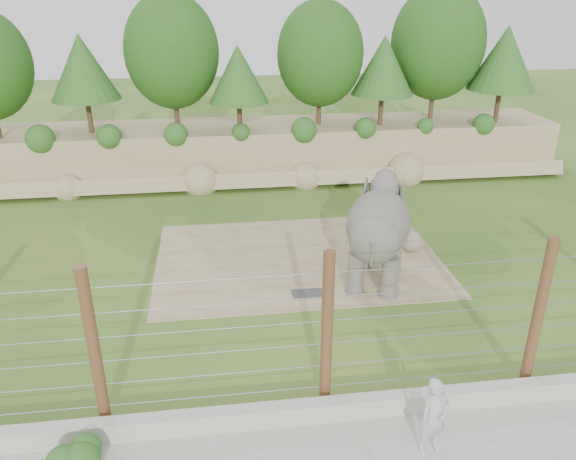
{
  "coord_description": "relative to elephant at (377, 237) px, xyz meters",
  "views": [
    {
      "loc": [
        -2.24,
        -14.71,
        9.15
      ],
      "look_at": [
        0.0,
        2.0,
        1.6
      ],
      "focal_mm": 35.0,
      "sensor_mm": 36.0,
      "label": 1
    }
  ],
  "objects": [
    {
      "name": "elephant",
      "position": [
        0.0,
        0.0,
        0.0
      ],
      "size": [
        3.09,
        4.36,
        3.24
      ],
      "primitive_type": null,
      "rotation": [
        0.0,
        0.0,
        -0.38
      ],
      "color": "#5E5953",
      "rests_on": "ground"
    },
    {
      "name": "retaining_wall",
      "position": [
        -2.75,
        -6.02,
        -1.37
      ],
      "size": [
        26.0,
        0.35,
        0.5
      ],
      "primitive_type": "cube",
      "color": "#A1A095",
      "rests_on": "ground"
    },
    {
      "name": "dirt_patch",
      "position": [
        -2.25,
        1.98,
        -1.61
      ],
      "size": [
        10.0,
        7.0,
        0.02
      ],
      "primitive_type": "cube",
      "color": "#8E7559",
      "rests_on": "ground"
    },
    {
      "name": "drain_grate",
      "position": [
        -2.32,
        -0.55,
        -1.59
      ],
      "size": [
        1.0,
        0.6,
        0.03
      ],
      "primitive_type": "cube",
      "color": "#262628",
      "rests_on": "dirt_patch"
    },
    {
      "name": "walkway_shrub",
      "position": [
        -8.09,
        -6.82,
        -1.21
      ],
      "size": [
        0.8,
        0.8,
        0.8
      ],
      "primitive_type": "sphere",
      "color": "#2B591F",
      "rests_on": "walkway"
    },
    {
      "name": "zookeeper",
      "position": [
        -0.82,
        -7.24,
        -0.71
      ],
      "size": [
        0.75,
        0.6,
        1.81
      ],
      "primitive_type": "imported",
      "rotation": [
        0.0,
        0.0,
        0.28
      ],
      "color": "#A2A7AB",
      "rests_on": "walkway"
    },
    {
      "name": "ground",
      "position": [
        -2.75,
        -1.02,
        -1.62
      ],
      "size": [
        90.0,
        90.0,
        0.0
      ],
      "primitive_type": "plane",
      "color": "#2B5D19",
      "rests_on": "ground"
    },
    {
      "name": "stone_ball",
      "position": [
        1.94,
        2.07,
        -1.21
      ],
      "size": [
        0.78,
        0.78,
        0.78
      ],
      "primitive_type": "sphere",
      "color": "gray",
      "rests_on": "dirt_patch"
    },
    {
      "name": "back_embankment",
      "position": [
        -2.16,
        11.66,
        2.34
      ],
      "size": [
        30.0,
        5.52,
        8.77
      ],
      "color": "#968557",
      "rests_on": "ground"
    },
    {
      "name": "barrier_fence",
      "position": [
        -2.75,
        -5.52,
        0.38
      ],
      "size": [
        20.26,
        0.26,
        4.0
      ],
      "color": "#53281C",
      "rests_on": "ground"
    }
  ]
}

